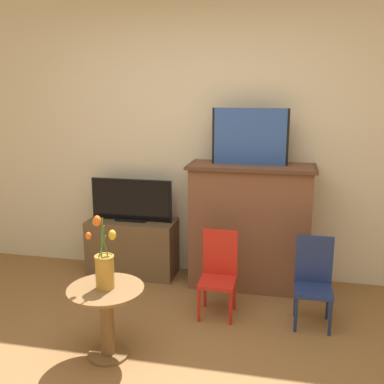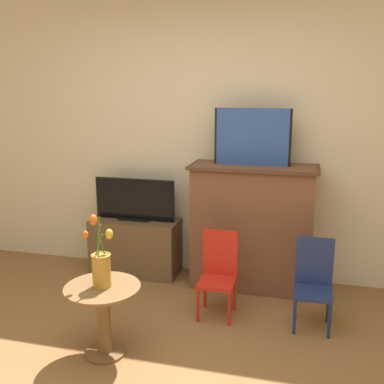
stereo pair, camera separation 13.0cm
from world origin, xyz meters
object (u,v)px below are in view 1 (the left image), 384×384
(chair_red, at_px, (219,270))
(vase_tulips, at_px, (104,266))
(painting, at_px, (250,137))
(chair_blue, at_px, (314,278))
(tv_monitor, at_px, (131,201))

(chair_red, distance_m, vase_tulips, 1.03)
(painting, distance_m, vase_tulips, 1.72)
(painting, distance_m, chair_red, 1.17)
(vase_tulips, bearing_deg, chair_blue, 29.07)
(painting, height_order, vase_tulips, painting)
(chair_blue, height_order, vase_tulips, vase_tulips)
(tv_monitor, xyz_separation_m, chair_blue, (1.66, -0.60, -0.37))
(chair_red, xyz_separation_m, chair_blue, (0.73, 0.00, 0.00))
(tv_monitor, height_order, chair_red, tv_monitor)
(vase_tulips, bearing_deg, painting, 59.31)
(tv_monitor, relative_size, chair_blue, 1.16)
(tv_monitor, bearing_deg, chair_blue, -19.95)
(tv_monitor, xyz_separation_m, vase_tulips, (0.30, -1.36, -0.08))
(painting, distance_m, chair_blue, 1.29)
(painting, xyz_separation_m, chair_blue, (0.56, -0.59, -1.00))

